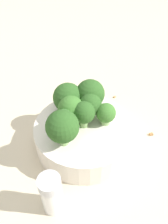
# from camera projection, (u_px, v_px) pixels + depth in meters

# --- Properties ---
(ground_plane) EXTENTS (3.00, 3.00, 0.00)m
(ground_plane) POSITION_uv_depth(u_px,v_px,m) (84.00, 143.00, 0.46)
(ground_plane) COLOR beige
(bowl) EXTENTS (0.19, 0.19, 0.05)m
(bowl) POSITION_uv_depth(u_px,v_px,m) (84.00, 134.00, 0.44)
(bowl) COLOR silver
(bowl) RESTS_ON ground_plane
(broccoli_floret_0) EXTENTS (0.04, 0.04, 0.05)m
(broccoli_floret_0) POSITION_uv_depth(u_px,v_px,m) (83.00, 114.00, 0.40)
(broccoli_floret_0) COLOR #84AD66
(broccoli_floret_0) RESTS_ON bowl
(broccoli_floret_1) EXTENTS (0.04, 0.04, 0.04)m
(broccoli_floret_1) POSITION_uv_depth(u_px,v_px,m) (106.00, 114.00, 0.41)
(broccoli_floret_1) COLOR #8EB770
(broccoli_floret_1) RESTS_ON bowl
(broccoli_floret_2) EXTENTS (0.06, 0.06, 0.06)m
(broccoli_floret_2) POSITION_uv_depth(u_px,v_px,m) (68.00, 98.00, 0.43)
(broccoli_floret_2) COLOR #7A9E5B
(broccoli_floret_2) RESTS_ON bowl
(broccoli_floret_3) EXTENTS (0.04, 0.04, 0.05)m
(broccoli_floret_3) POSITION_uv_depth(u_px,v_px,m) (64.00, 120.00, 0.39)
(broccoli_floret_3) COLOR #7A9E5B
(broccoli_floret_3) RESTS_ON bowl
(broccoli_floret_4) EXTENTS (0.06, 0.06, 0.07)m
(broccoli_floret_4) POSITION_uv_depth(u_px,v_px,m) (62.00, 127.00, 0.36)
(broccoli_floret_4) COLOR #84AD66
(broccoli_floret_4) RESTS_ON bowl
(broccoli_floret_5) EXTENTS (0.04, 0.04, 0.05)m
(broccoli_floret_5) POSITION_uv_depth(u_px,v_px,m) (92.00, 106.00, 0.42)
(broccoli_floret_5) COLOR #84AD66
(broccoli_floret_5) RESTS_ON bowl
(broccoli_floret_6) EXTENTS (0.06, 0.06, 0.06)m
(broccoli_floret_6) POSITION_uv_depth(u_px,v_px,m) (90.00, 94.00, 0.44)
(broccoli_floret_6) COLOR #7A9E5B
(broccoli_floret_6) RESTS_ON bowl
(broccoli_floret_7) EXTENTS (0.05, 0.05, 0.06)m
(broccoli_floret_7) POSITION_uv_depth(u_px,v_px,m) (70.00, 110.00, 0.41)
(broccoli_floret_7) COLOR #8EB770
(broccoli_floret_7) RESTS_ON bowl
(pepper_shaker) EXTENTS (0.03, 0.03, 0.08)m
(pepper_shaker) POSITION_uv_depth(u_px,v_px,m) (51.00, 194.00, 0.33)
(pepper_shaker) COLOR silver
(pepper_shaker) RESTS_ON ground_plane
(almond_crumb_0) EXTENTS (0.01, 0.01, 0.01)m
(almond_crumb_0) POSITION_uv_depth(u_px,v_px,m) (38.00, 177.00, 0.39)
(almond_crumb_0) COLOR #AD7F4C
(almond_crumb_0) RESTS_ON ground_plane
(almond_crumb_1) EXTENTS (0.01, 0.01, 0.01)m
(almond_crumb_1) POSITION_uv_depth(u_px,v_px,m) (48.00, 189.00, 0.38)
(almond_crumb_1) COLOR #AD7F4C
(almond_crumb_1) RESTS_ON ground_plane
(almond_crumb_2) EXTENTS (0.01, 0.01, 0.01)m
(almond_crumb_2) POSITION_uv_depth(u_px,v_px,m) (116.00, 97.00, 0.57)
(almond_crumb_2) COLOR #AD7F4C
(almond_crumb_2) RESTS_ON ground_plane
(almond_crumb_3) EXTENTS (0.01, 0.01, 0.01)m
(almond_crumb_3) POSITION_uv_depth(u_px,v_px,m) (151.00, 134.00, 0.47)
(almond_crumb_3) COLOR olive
(almond_crumb_3) RESTS_ON ground_plane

